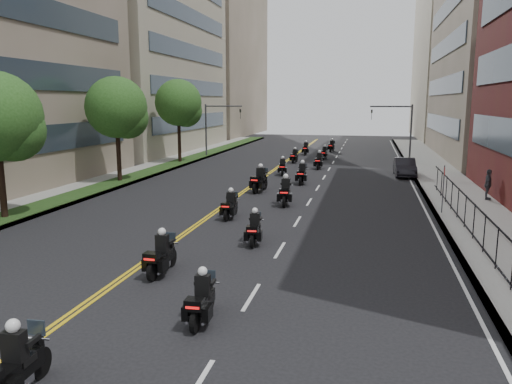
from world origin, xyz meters
TOP-DOWN VIEW (x-y plane):
  - ground at (0.00, 0.00)m, footprint 160.00×160.00m
  - sidewalk_right at (12.00, 25.00)m, footprint 4.00×90.00m
  - sidewalk_left at (-12.00, 25.00)m, footprint 4.00×90.00m
  - grass_strip at (-11.20, 25.00)m, footprint 2.00×90.00m
  - building_right_far at (21.50, 78.00)m, footprint 15.00×28.00m
  - building_left_mid at (-21.98, 48.00)m, footprint 16.11×28.00m
  - building_left_far at (-22.00, 78.00)m, footprint 16.00×28.00m
  - iron_fence at (11.00, 12.00)m, footprint 0.05×28.00m
  - street_trees at (-11.05, 18.61)m, footprint 4.40×38.40m
  - traffic_signal_right at (9.54, 42.00)m, footprint 4.09×0.20m
  - traffic_signal_left at (-9.54, 42.00)m, footprint 4.09×0.20m
  - motorcycle_0 at (-0.19, -1.27)m, footprint 0.54×2.28m
  - motorcycle_1 at (2.30, 3.01)m, footprint 0.49×2.07m
  - motorcycle_2 at (-0.31, 6.31)m, footprint 0.51×2.20m
  - motorcycle_3 at (1.99, 10.70)m, footprint 0.57×2.06m
  - motorcycle_4 at (-0.25, 14.93)m, footprint 0.49×2.13m
  - motorcycle_5 at (1.95, 18.85)m, footprint 0.64×2.44m
  - motorcycle_6 at (-0.39, 22.65)m, footprint 0.77×2.53m
  - motorcycle_7 at (1.91, 26.50)m, footprint 0.54×2.34m
  - motorcycle_8 at (-0.22, 30.56)m, footprint 0.62×2.08m
  - motorcycle_9 at (2.30, 34.96)m, footprint 0.54×2.24m
  - motorcycle_10 at (-0.45, 38.86)m, footprint 0.56×2.06m
  - motorcycle_11 at (2.13, 42.33)m, footprint 0.55×2.07m
  - motorcycle_12 at (-0.31, 46.37)m, footprint 0.51×2.21m
  - motorcycle_13 at (2.25, 50.79)m, footprint 0.63×2.09m
  - parked_sedan at (9.40, 32.01)m, footprint 1.64×4.43m
  - pedestrian_c at (13.50, 22.26)m, footprint 0.69×1.14m

SIDE VIEW (x-z plane):
  - ground at x=0.00m, z-range 0.00..0.00m
  - sidewalk_right at x=12.00m, z-range 0.00..0.15m
  - sidewalk_left at x=-12.00m, z-range 0.00..0.15m
  - grass_strip at x=-11.20m, z-range 0.15..0.19m
  - motorcycle_10 at x=-0.45m, z-range -0.16..1.36m
  - motorcycle_3 at x=1.99m, z-range -0.16..1.36m
  - motorcycle_1 at x=2.30m, z-range -0.16..1.37m
  - motorcycle_11 at x=2.13m, z-range -0.16..1.37m
  - motorcycle_8 at x=-0.22m, z-range -0.16..1.38m
  - motorcycle_13 at x=2.25m, z-range -0.16..1.39m
  - motorcycle_4 at x=-0.25m, z-range -0.16..1.41m
  - motorcycle_2 at x=-0.31m, z-range -0.17..1.45m
  - motorcycle_12 at x=-0.31m, z-range -0.17..1.46m
  - motorcycle_9 at x=2.30m, z-range -0.17..1.48m
  - motorcycle_0 at x=-0.19m, z-range -0.18..1.50m
  - motorcycle_7 at x=1.91m, z-range -0.18..1.55m
  - motorcycle_5 at x=1.95m, z-range -0.19..1.61m
  - parked_sedan at x=9.40m, z-range 0.00..1.45m
  - motorcycle_6 at x=-0.39m, z-range -0.20..1.67m
  - iron_fence at x=11.00m, z-range 0.15..1.65m
  - pedestrian_c at x=13.50m, z-range 0.15..1.97m
  - traffic_signal_right at x=9.54m, z-range 0.90..6.50m
  - traffic_signal_left at x=-9.54m, z-range 0.90..6.50m
  - street_trees at x=-11.05m, z-range 1.14..9.12m
  - building_right_far at x=21.50m, z-range 0.00..26.00m
  - building_left_far at x=-22.00m, z-range 0.00..26.00m
  - building_left_mid at x=-21.98m, z-range 0.00..34.00m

